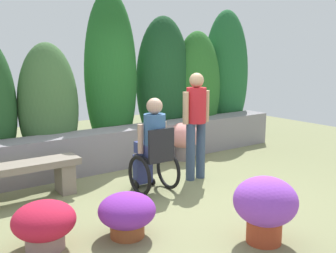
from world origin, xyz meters
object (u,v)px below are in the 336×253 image
(person_in_wheelchair, at_px, (153,148))
(person_standing_companion, at_px, (196,119))
(flower_pot_terracotta_by_wall, at_px, (127,213))
(flower_pot_purple_near, at_px, (265,206))
(stone_bench, at_px, (23,176))
(flower_pot_red_accent, at_px, (184,138))
(flower_pot_small_foreground, at_px, (44,224))

(person_in_wheelchair, xyz_separation_m, person_standing_companion, (0.85, 0.09, 0.32))
(person_standing_companion, relative_size, flower_pot_terracotta_by_wall, 2.67)
(flower_pot_purple_near, bearing_deg, flower_pot_terracotta_by_wall, 139.57)
(stone_bench, distance_m, flower_pot_terracotta_by_wall, 1.80)
(flower_pot_purple_near, relative_size, flower_pot_red_accent, 1.01)
(flower_pot_red_accent, relative_size, flower_pot_small_foreground, 1.10)
(person_standing_companion, bearing_deg, flower_pot_small_foreground, -148.99)
(flower_pot_purple_near, xyz_separation_m, flower_pot_red_accent, (1.28, 3.02, 0.00))
(person_in_wheelchair, bearing_deg, flower_pot_terracotta_by_wall, -130.05)
(flower_pot_terracotta_by_wall, distance_m, flower_pot_small_foreground, 0.84)
(person_standing_companion, distance_m, flower_pot_small_foreground, 2.85)
(stone_bench, relative_size, person_standing_companion, 0.91)
(person_in_wheelchair, xyz_separation_m, flower_pot_small_foreground, (-1.79, -0.77, -0.36))
(person_in_wheelchair, xyz_separation_m, flower_pot_purple_near, (0.10, -1.94, -0.23))
(flower_pot_small_foreground, bearing_deg, flower_pot_terracotta_by_wall, -16.60)
(person_in_wheelchair, height_order, person_standing_companion, person_standing_companion)
(flower_pot_terracotta_by_wall, xyz_separation_m, flower_pot_small_foreground, (-0.80, 0.24, 0.00))
(person_standing_companion, bearing_deg, flower_pot_red_accent, 74.30)
(flower_pot_purple_near, distance_m, flower_pot_small_foreground, 2.22)
(flower_pot_purple_near, xyz_separation_m, flower_pot_terracotta_by_wall, (-1.09, 0.93, -0.14))
(person_in_wheelchair, relative_size, flower_pot_purple_near, 1.92)
(stone_bench, relative_size, person_in_wheelchair, 1.12)
(person_standing_companion, height_order, flower_pot_terracotta_by_wall, person_standing_companion)
(flower_pot_purple_near, height_order, flower_pot_terracotta_by_wall, flower_pot_purple_near)
(person_in_wheelchair, bearing_deg, stone_bench, 161.01)
(person_in_wheelchair, height_order, flower_pot_purple_near, person_in_wheelchair)
(person_in_wheelchair, height_order, flower_pot_small_foreground, person_in_wheelchair)
(person_standing_companion, bearing_deg, flower_pot_purple_near, -97.27)
(flower_pot_small_foreground, bearing_deg, flower_pot_purple_near, -31.67)
(stone_bench, xyz_separation_m, flower_pot_red_accent, (2.97, 0.40, 0.06))
(person_in_wheelchair, xyz_separation_m, flower_pot_terracotta_by_wall, (-0.99, -1.01, -0.36))
(flower_pot_small_foreground, bearing_deg, person_in_wheelchair, 23.39)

